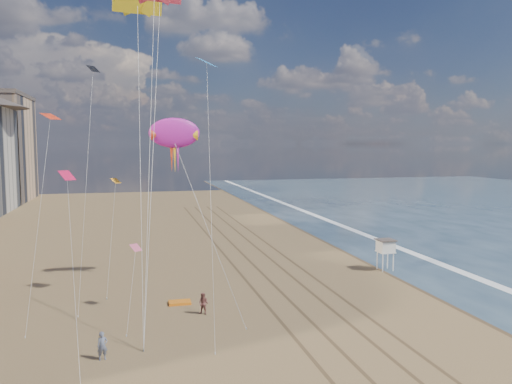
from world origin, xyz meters
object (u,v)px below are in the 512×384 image
lifeguard_stand (386,246)px  kite_flyer_b (203,304)px  show_kite (174,133)px  kite_flyer_a (102,346)px  grounded_kite (180,302)px

lifeguard_stand → kite_flyer_b: 24.41m
lifeguard_stand → kite_flyer_b: (-22.30, -9.76, -1.82)m
show_kite → lifeguard_stand: bearing=-3.5°
lifeguard_stand → kite_flyer_a: size_ratio=1.86×
lifeguard_stand → kite_flyer_b: lifeguard_stand is taller
grounded_kite → kite_flyer_a: 12.26m
kite_flyer_a → kite_flyer_b: bearing=29.8°
lifeguard_stand → grounded_kite: size_ratio=1.80×
show_kite → kite_flyer_a: (-6.55, -18.49, -14.53)m
kite_flyer_b → show_kite: bearing=130.8°
grounded_kite → kite_flyer_b: 3.81m
lifeguard_stand → show_kite: size_ratio=0.17×
kite_flyer_a → kite_flyer_b: size_ratio=1.04×
grounded_kite → kite_flyer_b: kite_flyer_b is taller
lifeguard_stand → kite_flyer_b: size_ratio=1.93×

